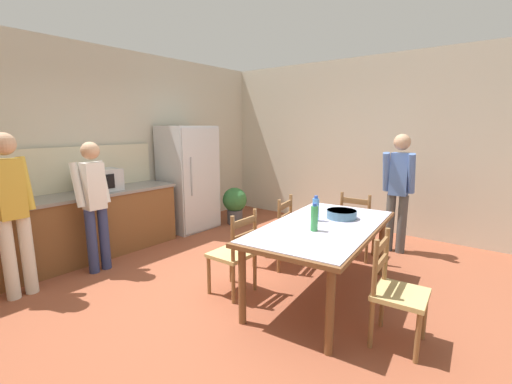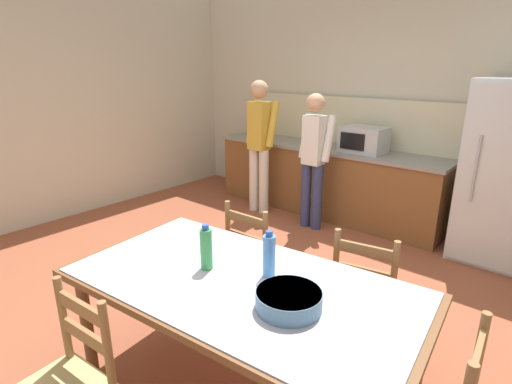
% 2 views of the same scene
% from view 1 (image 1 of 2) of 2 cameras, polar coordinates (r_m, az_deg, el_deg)
% --- Properties ---
extents(ground_plane, '(8.32, 8.32, 0.00)m').
position_cam_1_polar(ground_plane, '(3.87, -3.60, -16.17)').
color(ground_plane, brown).
extents(wall_back, '(6.52, 0.12, 2.90)m').
position_cam_1_polar(wall_back, '(5.60, -24.73, 6.72)').
color(wall_back, beige).
rests_on(wall_back, ground).
extents(wall_right, '(0.12, 5.20, 2.90)m').
position_cam_1_polar(wall_right, '(6.27, 16.63, 7.59)').
color(wall_right, beige).
rests_on(wall_right, ground).
extents(kitchen_counter, '(3.07, 0.66, 0.89)m').
position_cam_1_polar(kitchen_counter, '(5.05, -29.29, -5.60)').
color(kitchen_counter, brown).
rests_on(kitchen_counter, ground).
extents(counter_splashback, '(3.03, 0.03, 0.60)m').
position_cam_1_polar(counter_splashback, '(5.20, -31.36, 2.99)').
color(counter_splashback, beige).
rests_on(counter_splashback, kitchen_counter).
extents(refrigerator, '(0.84, 0.73, 1.77)m').
position_cam_1_polar(refrigerator, '(5.99, -11.16, 2.27)').
color(refrigerator, silver).
rests_on(refrigerator, ground).
extents(microwave, '(0.50, 0.39, 0.30)m').
position_cam_1_polar(microwave, '(5.12, -24.58, 1.79)').
color(microwave, '#B2B7BC').
rests_on(microwave, kitchen_counter).
extents(dining_table, '(2.04, 1.21, 0.77)m').
position_cam_1_polar(dining_table, '(3.59, 11.10, -6.52)').
color(dining_table, brown).
rests_on(dining_table, ground).
extents(bottle_near_centre, '(0.07, 0.07, 0.27)m').
position_cam_1_polar(bottle_near_centre, '(3.31, 9.70, -4.31)').
color(bottle_near_centre, green).
rests_on(bottle_near_centre, dining_table).
extents(bottle_off_centre, '(0.07, 0.07, 0.27)m').
position_cam_1_polar(bottle_off_centre, '(3.67, 9.91, -2.85)').
color(bottle_off_centre, '#4C8ED6').
rests_on(bottle_off_centre, dining_table).
extents(serving_bowl, '(0.32, 0.32, 0.09)m').
position_cam_1_polar(serving_bowl, '(3.84, 14.07, -3.53)').
color(serving_bowl, slate).
rests_on(serving_bowl, dining_table).
extents(chair_side_far_right, '(0.48, 0.47, 0.91)m').
position_cam_1_polar(chair_side_far_right, '(4.37, 3.21, -6.70)').
color(chair_side_far_right, olive).
rests_on(chair_side_far_right, ground).
extents(chair_side_far_left, '(0.43, 0.41, 0.91)m').
position_cam_1_polar(chair_side_far_left, '(3.66, -3.59, -10.21)').
color(chair_side_far_left, olive).
rests_on(chair_side_far_left, ground).
extents(chair_head_end, '(0.43, 0.45, 0.91)m').
position_cam_1_polar(chair_head_end, '(4.81, 16.46, -5.47)').
color(chair_head_end, olive).
rests_on(chair_head_end, ground).
extents(chair_side_near_left, '(0.45, 0.43, 0.91)m').
position_cam_1_polar(chair_side_near_left, '(3.09, 22.26, -15.16)').
color(chair_side_near_left, olive).
rests_on(chair_side_near_left, ground).
extents(person_at_sink, '(0.43, 0.30, 1.70)m').
position_cam_1_polar(person_at_sink, '(4.24, -35.63, -2.06)').
color(person_at_sink, silver).
rests_on(person_at_sink, ground).
extents(person_at_counter, '(0.40, 0.27, 1.59)m').
position_cam_1_polar(person_at_counter, '(4.53, -25.36, -1.23)').
color(person_at_counter, navy).
rests_on(person_at_counter, ground).
extents(person_by_table, '(0.30, 0.43, 1.66)m').
position_cam_1_polar(person_by_table, '(5.12, 22.65, 0.75)').
color(person_by_table, '#4C4C4C').
rests_on(person_by_table, ground).
extents(potted_plant, '(0.44, 0.44, 0.67)m').
position_cam_1_polar(potted_plant, '(6.26, -3.56, -1.83)').
color(potted_plant, '#4C4C51').
rests_on(potted_plant, ground).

